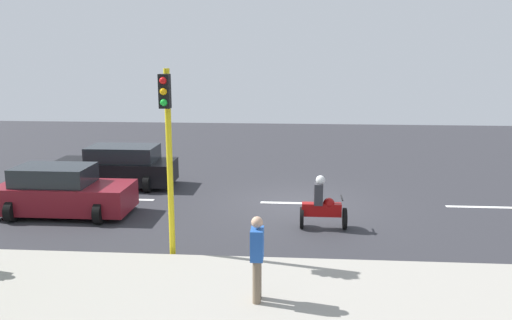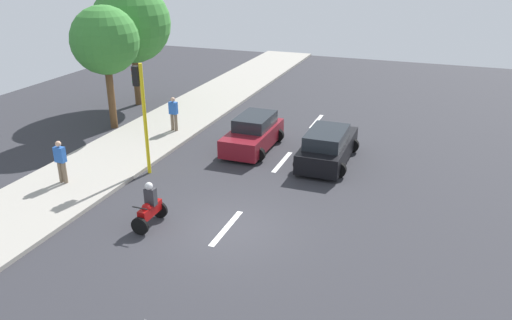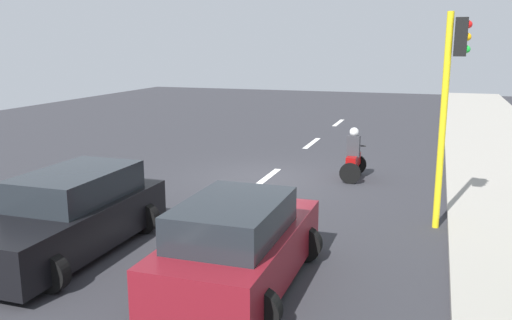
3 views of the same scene
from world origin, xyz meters
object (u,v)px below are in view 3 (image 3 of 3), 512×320
(motorcycle, at_px, (354,157))
(traffic_light_corner, at_px, (450,91))
(car_maroon, at_px, (239,245))
(car_black, at_px, (69,216))

(motorcycle, bearing_deg, traffic_light_corner, -56.81)
(car_maroon, bearing_deg, motorcycle, 85.10)
(car_black, bearing_deg, traffic_light_corner, 28.82)
(traffic_light_corner, bearing_deg, motorcycle, 123.19)
(car_black, bearing_deg, car_maroon, -6.85)
(car_black, height_order, car_maroon, same)
(car_black, xyz_separation_m, traffic_light_corner, (6.64, 3.65, 2.22))
(car_maroon, height_order, motorcycle, motorcycle)
(car_black, relative_size, motorcycle, 2.89)
(motorcycle, xyz_separation_m, traffic_light_corner, (2.43, -3.71, 2.29))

